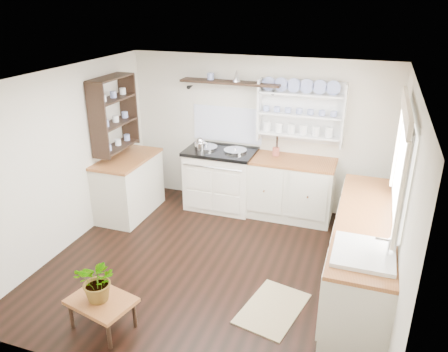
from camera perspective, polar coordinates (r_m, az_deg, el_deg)
The scene contains 19 objects.
floor at distance 5.53m, azimuth -1.23°, elevation -11.50°, with size 4.00×3.80×0.01m, color black.
wall_back at distance 6.68m, azimuth 4.38°, elevation 5.58°, with size 4.00×0.02×2.30m, color beige.
wall_right at distance 4.72m, azimuth 22.09°, elevation -3.55°, with size 0.02×3.80×2.30m, color beige.
wall_left at distance 5.93m, azimuth -19.77°, elevation 2.05°, with size 0.02×3.80×2.30m, color beige.
ceiling at distance 4.65m, azimuth -1.47°, elevation 12.70°, with size 4.00×3.80×0.01m, color white.
window at distance 4.70m, azimuth 22.16°, elevation 1.84°, with size 0.08×1.55×1.22m.
aga_cooker at distance 6.75m, azimuth -0.44°, elevation -0.26°, with size 1.05×0.73×0.97m.
back_cabinets at distance 6.53m, azimuth 8.60°, elevation -1.51°, with size 1.27×0.63×0.90m.
right_cabinets at distance 5.12m, azimuth 17.56°, elevation -9.62°, with size 0.62×2.43×0.90m.
belfast_sink at distance 4.30m, azimuth 17.59°, elevation -10.90°, with size 0.55×0.60×0.45m.
left_cabinets at distance 6.69m, azimuth -12.31°, elevation -1.16°, with size 0.62×1.13×0.90m.
plate_rack at distance 6.41m, azimuth 10.07°, elevation 8.33°, with size 1.20×0.22×0.90m.
high_shelf at distance 6.50m, azimuth 0.81°, elevation 12.05°, with size 1.50×0.29×0.16m.
left_shelving at distance 6.42m, azimuth -14.19°, elevation 7.95°, with size 0.28×0.80×1.05m, color black.
kettle at distance 6.54m, azimuth -3.12°, elevation 4.15°, with size 0.17×0.17×0.21m, color silver, non-canonical shape.
utensil_crock at distance 6.46m, azimuth 6.79°, elevation 3.18°, with size 0.10×0.10×0.12m, color #9A4738.
center_table at distance 4.63m, azimuth -15.71°, elevation -15.71°, with size 0.71×0.57×0.34m.
potted_plant at distance 4.47m, azimuth -16.07°, elevation -12.99°, with size 0.40×0.35×0.45m, color #3F7233.
floor_rug at distance 4.88m, azimuth 6.36°, elevation -16.82°, with size 0.55×0.85×0.02m, color olive.
Camera 1 is at (1.61, -4.28, 3.10)m, focal length 35.00 mm.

